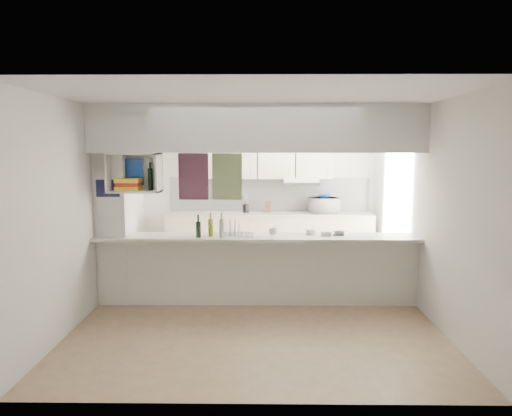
{
  "coord_description": "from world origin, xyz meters",
  "views": [
    {
      "loc": [
        0.06,
        -5.86,
        2.07
      ],
      "look_at": [
        -0.02,
        0.5,
        1.22
      ],
      "focal_mm": 32.0,
      "sensor_mm": 36.0,
      "label": 1
    }
  ],
  "objects_px": {
    "bowl": "(324,196)",
    "microwave": "(324,205)",
    "wine_bottles": "(211,228)",
    "dish_rack": "(238,229)"
  },
  "relations": [
    {
      "from": "bowl",
      "to": "microwave",
      "type": "bearing_deg",
      "value": 66.28
    },
    {
      "from": "bowl",
      "to": "wine_bottles",
      "type": "distance_m",
      "value": 2.8
    },
    {
      "from": "microwave",
      "to": "wine_bottles",
      "type": "xyz_separation_m",
      "value": [
        -1.76,
        -2.19,
        -0.02
      ]
    },
    {
      "from": "bowl",
      "to": "dish_rack",
      "type": "height_order",
      "value": "bowl"
    },
    {
      "from": "dish_rack",
      "to": "wine_bottles",
      "type": "relative_size",
      "value": 1.15
    },
    {
      "from": "microwave",
      "to": "bowl",
      "type": "bearing_deg",
      "value": 54.83
    },
    {
      "from": "dish_rack",
      "to": "microwave",
      "type": "bearing_deg",
      "value": 54.66
    },
    {
      "from": "microwave",
      "to": "bowl",
      "type": "height_order",
      "value": "bowl"
    },
    {
      "from": "dish_rack",
      "to": "wine_bottles",
      "type": "height_order",
      "value": "wine_bottles"
    },
    {
      "from": "bowl",
      "to": "dish_rack",
      "type": "bearing_deg",
      "value": -124.49
    }
  ]
}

